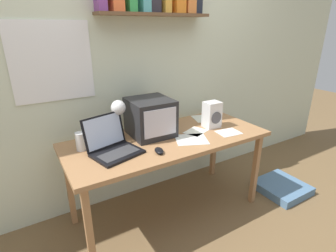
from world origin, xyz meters
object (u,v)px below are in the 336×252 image
crt_monitor (150,117)px  loose_paper_near_monitor (191,139)px  corner_desk (168,144)px  loose_paper_near_laptop (229,132)px  computer_mouse (159,151)px  space_heater (212,115)px  juice_glass (81,142)px  laptop (112,144)px  open_notebook (196,132)px  desk_lamp (118,111)px  printed_handout (206,118)px  floor_cushion (282,187)px

crt_monitor → loose_paper_near_monitor: bearing=-48.5°
corner_desk → crt_monitor: bearing=124.2°
loose_paper_near_laptop → computer_mouse: bearing=-178.2°
crt_monitor → computer_mouse: size_ratio=3.17×
crt_monitor → space_heater: bearing=-12.6°
juice_glass → space_heater: size_ratio=0.58×
laptop → computer_mouse: size_ratio=3.41×
laptop → open_notebook: laptop is taller
juice_glass → loose_paper_near_laptop: (1.16, -0.32, -0.06)m
corner_desk → desk_lamp: 0.50m
computer_mouse → loose_paper_near_monitor: (0.34, 0.07, -0.01)m
juice_glass → loose_paper_near_monitor: size_ratio=0.43×
crt_monitor → loose_paper_near_laptop: size_ratio=1.77×
laptop → printed_handout: bearing=-2.8°
open_notebook → loose_paper_near_laptop: 0.28m
floor_cushion → laptop: bearing=168.9°
space_heater → computer_mouse: size_ratio=2.03×
loose_paper_near_monitor → printed_handout: size_ratio=1.09×
laptop → open_notebook: 0.75m
crt_monitor → floor_cushion: 1.59m
computer_mouse → floor_cushion: computer_mouse is taller
desk_lamp → computer_mouse: size_ratio=2.86×
crt_monitor → juice_glass: bearing=-178.7°
loose_paper_near_monitor → floor_cushion: loose_paper_near_monitor is taller
crt_monitor → open_notebook: size_ratio=1.58×
loose_paper_near_laptop → floor_cushion: bearing=-13.1°
laptop → desk_lamp: size_ratio=1.19×
loose_paper_near_monitor → juice_glass: bearing=161.3°
corner_desk → space_heater: size_ratio=7.10×
space_heater → open_notebook: size_ratio=1.01×
desk_lamp → juice_glass: bearing=163.1°
floor_cushion → loose_paper_near_monitor: bearing=168.9°
crt_monitor → printed_handout: 0.68m
space_heater → floor_cushion: bearing=-24.5°
printed_handout → juice_glass: bearing=-176.5°
juice_glass → laptop: bearing=-39.6°
juice_glass → computer_mouse: 0.58m
juice_glass → printed_handout: bearing=3.5°
juice_glass → space_heater: (1.12, -0.14, 0.06)m
floor_cushion → corner_desk: bearing=163.8°
computer_mouse → floor_cushion: 1.55m
laptop → loose_paper_near_monitor: (0.62, -0.12, -0.06)m
corner_desk → space_heater: 0.49m
floor_cushion → space_heater: bearing=154.6°
crt_monitor → computer_mouse: (-0.11, -0.34, -0.14)m
crt_monitor → desk_lamp: bearing=176.3°
juice_glass → open_notebook: (0.93, -0.16, -0.06)m
corner_desk → loose_paper_near_monitor: 0.20m
loose_paper_near_laptop → corner_desk: bearing=159.8°
crt_monitor → juice_glass: crt_monitor is taller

